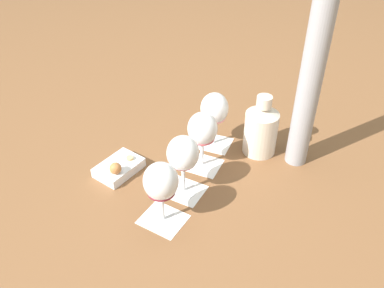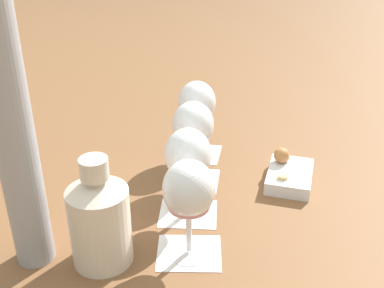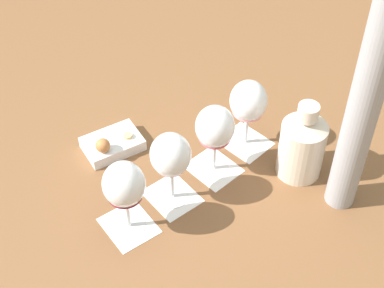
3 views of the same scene
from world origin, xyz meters
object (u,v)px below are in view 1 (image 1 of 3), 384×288
at_px(wine_glass_2, 183,156).
at_px(snack_dish, 119,168).
at_px(wine_glass_1, 202,131).
at_px(ceramic_vase, 261,129).
at_px(umbrella_pole, 323,16).
at_px(wine_glass_0, 214,111).
at_px(wine_glass_3, 161,184).

xyz_separation_m(wine_glass_2, snack_dish, (-0.13, -0.16, -0.11)).
bearing_deg(wine_glass_1, snack_dish, -97.56).
relative_size(wine_glass_1, ceramic_vase, 0.92).
height_order(wine_glass_2, umbrella_pole, umbrella_pole).
xyz_separation_m(wine_glass_0, wine_glass_2, (0.19, -0.15, -0.00)).
relative_size(snack_dish, umbrella_pole, 0.18).
distance_m(ceramic_vase, snack_dish, 0.44).
relative_size(wine_glass_0, wine_glass_2, 1.00).
distance_m(wine_glass_3, snack_dish, 0.26).
xyz_separation_m(wine_glass_0, wine_glass_3, (0.28, -0.23, 0.00)).
bearing_deg(umbrella_pole, wine_glass_0, -124.80).
bearing_deg(wine_glass_3, wine_glass_1, 138.96).
relative_size(wine_glass_2, snack_dish, 1.11).
bearing_deg(wine_glass_2, wine_glass_1, 139.01).
bearing_deg(wine_glass_0, snack_dish, -78.84).
xyz_separation_m(wine_glass_1, wine_glass_3, (0.18, -0.16, -0.00)).
distance_m(wine_glass_2, wine_glass_3, 0.12).
relative_size(wine_glass_0, snack_dish, 1.11).
distance_m(wine_glass_3, ceramic_vase, 0.41).
bearing_deg(ceramic_vase, umbrella_pole, 50.79).
height_order(ceramic_vase, umbrella_pole, umbrella_pole).
bearing_deg(ceramic_vase, wine_glass_0, -121.31).
bearing_deg(snack_dish, wine_glass_3, 21.16).
relative_size(wine_glass_1, snack_dish, 1.11).
xyz_separation_m(snack_dish, umbrella_pole, (0.09, 0.53, 0.43)).
bearing_deg(ceramic_vase, wine_glass_3, -60.12).
xyz_separation_m(wine_glass_2, wine_glass_3, (0.09, -0.08, 0.00)).
bearing_deg(wine_glass_2, ceramic_vase, 112.33).
bearing_deg(wine_glass_3, wine_glass_0, 140.75).
height_order(wine_glass_3, umbrella_pole, umbrella_pole).
bearing_deg(umbrella_pole, wine_glass_1, -101.11).
xyz_separation_m(wine_glass_3, umbrella_pole, (-0.13, 0.44, 0.32)).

